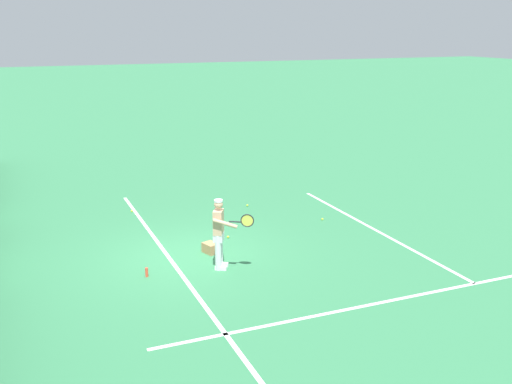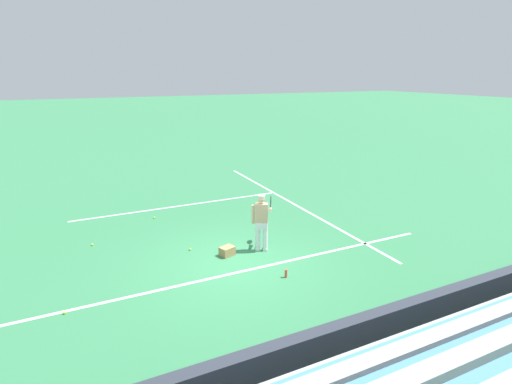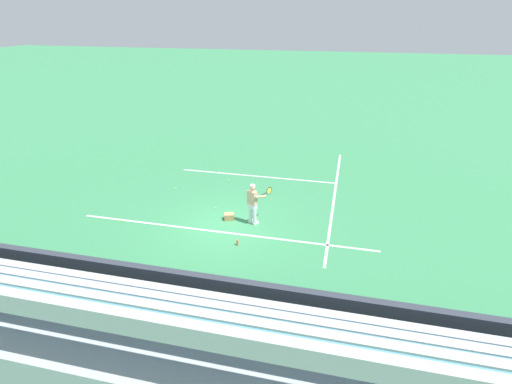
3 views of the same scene
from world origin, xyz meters
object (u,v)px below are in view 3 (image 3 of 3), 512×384
tennis_ball_far_right (176,188)px  tennis_ball_far_left (228,180)px  tennis_ball_on_baseline (215,208)px  ball_box_cardboard (229,217)px  tennis_ball_near_player (121,220)px  tennis_player (253,204)px  water_bottle (237,243)px

tennis_ball_far_right → tennis_ball_far_left: size_ratio=1.00×
tennis_ball_far_left → tennis_ball_on_baseline: bearing=-82.9°
tennis_ball_far_right → tennis_ball_far_left: bearing=35.2°
ball_box_cardboard → tennis_ball_far_left: 4.15m
ball_box_cardboard → tennis_ball_far_right: (-3.46, 2.40, -0.10)m
ball_box_cardboard → tennis_ball_far_left: (-1.26, 3.95, -0.10)m
tennis_ball_near_player → tennis_ball_far_right: (0.82, 3.58, 0.00)m
tennis_ball_far_right → tennis_ball_near_player: bearing=-103.0°
tennis_ball_near_player → tennis_ball_on_baseline: size_ratio=1.00×
tennis_ball_far_right → tennis_ball_far_left: 2.69m
ball_box_cardboard → tennis_ball_near_player: ball_box_cardboard is taller
tennis_player → tennis_ball_far_left: (-2.32, 4.06, -0.86)m
ball_box_cardboard → tennis_ball_far_left: ball_box_cardboard is taller
ball_box_cardboard → tennis_ball_far_right: ball_box_cardboard is taller
ball_box_cardboard → tennis_ball_on_baseline: bearing=137.7°
tennis_ball_near_player → tennis_ball_far_right: size_ratio=1.00×
ball_box_cardboard → tennis_player: bearing=-6.0°
water_bottle → tennis_ball_near_player: bearing=172.5°
tennis_player → water_bottle: (-0.17, -1.75, -0.78)m
tennis_ball_far_left → water_bottle: water_bottle is taller
tennis_ball_near_player → water_bottle: (5.17, -0.68, 0.08)m
ball_box_cardboard → tennis_ball_far_left: size_ratio=6.06×
tennis_ball_near_player → tennis_ball_far_left: size_ratio=1.00×
tennis_player → tennis_ball_on_baseline: bearing=154.9°
tennis_ball_on_baseline → tennis_ball_far_left: size_ratio=1.00×
tennis_player → ball_box_cardboard: tennis_player is taller
ball_box_cardboard → tennis_ball_near_player: (-4.29, -1.18, -0.10)m
tennis_player → tennis_ball_far_right: 5.24m
ball_box_cardboard → tennis_ball_near_player: size_ratio=6.06×
tennis_ball_on_baseline → tennis_ball_far_left: same height
tennis_player → tennis_ball_on_baseline: tennis_player is taller
ball_box_cardboard → tennis_ball_near_player: bearing=-164.6°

